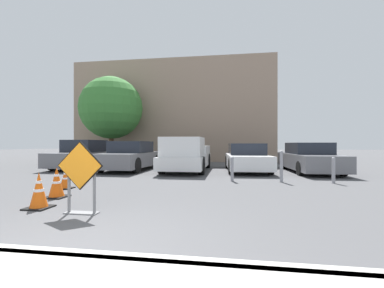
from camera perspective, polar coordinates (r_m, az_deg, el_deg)
name	(u,v)px	position (r m, az deg, el deg)	size (l,w,h in m)	color
ground_plane	(190,170)	(12.80, -0.36, -5.88)	(96.00, 96.00, 0.00)	#4C4C4F
curb_lip	(52,257)	(3.47, -28.67, -21.23)	(28.51, 0.20, 0.14)	#ADAAA3
road_closed_sign	(80,174)	(5.31, -23.56, -6.05)	(0.92, 0.20, 1.37)	black
traffic_cone_nearest	(39,191)	(6.21, -30.89, -8.92)	(0.46, 0.46, 0.74)	black
traffic_cone_second	(57,183)	(7.23, -27.88, -7.62)	(0.48, 0.48, 0.74)	black
traffic_cone_third	(65,179)	(8.50, -26.31, -6.94)	(0.40, 0.40, 0.61)	black
parked_car_nearest	(84,155)	(15.12, -22.84, -2.33)	(1.90, 4.50, 1.53)	slate
parked_car_second	(131,156)	(13.33, -13.45, -2.71)	(2.03, 4.46, 1.45)	slate
pickup_truck	(186,156)	(12.30, -1.33, -2.72)	(2.01, 5.11, 1.61)	silver
parked_car_third	(247,158)	(12.70, 12.02, -3.07)	(2.10, 4.50, 1.34)	white
parked_car_fourth	(309,158)	(13.24, 24.56, -2.92)	(2.05, 4.73, 1.38)	slate
bollard_nearest	(232,168)	(9.23, 8.90, -5.33)	(0.12, 0.12, 0.87)	gray
bollard_second	(281,166)	(9.38, 19.25, -4.55)	(0.12, 0.12, 1.09)	gray
bollard_third	(333,169)	(9.84, 28.93, -4.96)	(0.12, 0.12, 0.88)	gray
building_facade_backdrop	(177,113)	(21.77, -3.46, 6.81)	(15.52, 5.00, 7.75)	gray
street_tree_behind_lot	(111,108)	(19.03, -17.51, 7.65)	(4.34, 4.34, 6.02)	#513823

